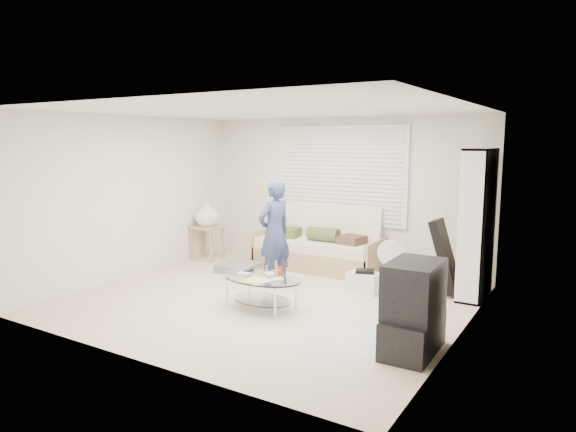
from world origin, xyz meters
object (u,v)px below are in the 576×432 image
Objects in this scene: futon_sofa at (319,248)px; coffee_table at (262,283)px; bookshelf at (477,224)px; tv_unit at (413,309)px.

futon_sofa is 2.25m from coffee_table.
futon_sofa is 2.64m from bookshelf.
futon_sofa is 1.83× the size of coffee_table.
tv_unit is (2.42, -2.54, 0.11)m from futon_sofa.
bookshelf reaches higher than futon_sofa.
futon_sofa reaches higher than coffee_table.
bookshelf is at bearing 41.56° from coffee_table.
bookshelf is at bearing -6.40° from futon_sofa.
tv_unit is 2.08m from coffee_table.
coffee_table is at bearing -80.59° from futon_sofa.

